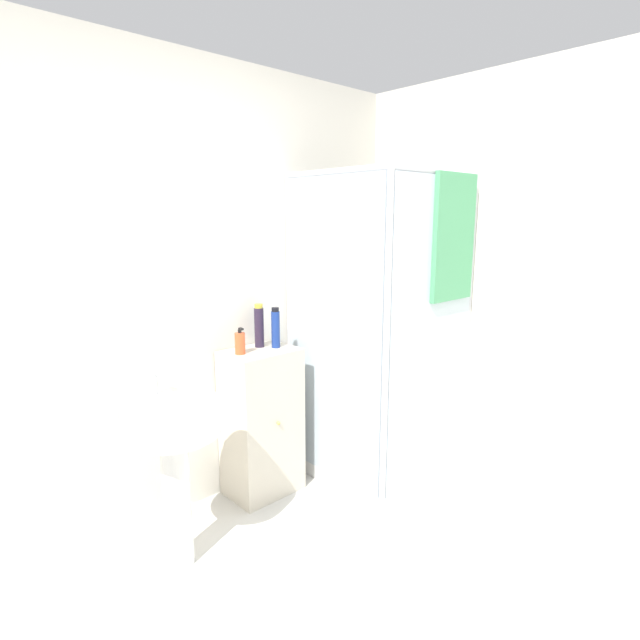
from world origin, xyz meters
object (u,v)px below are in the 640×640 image
Objects in this scene: shampoo_bottle_tall_black at (259,326)px; shampoo_bottle_blue at (276,328)px; soap_dispenser at (240,343)px; sink at (173,442)px.

shampoo_bottle_blue is (0.06, -0.08, -0.01)m from shampoo_bottle_tall_black.
soap_dispenser is 0.24m from shampoo_bottle_blue.
soap_dispenser is (0.56, 0.27, 0.32)m from sink.
shampoo_bottle_tall_black is 0.10m from shampoo_bottle_blue.
shampoo_bottle_tall_black is at bearing 17.30° from soap_dispenser.
sink is 0.70m from soap_dispenser.
soap_dispenser is 0.64× the size of shampoo_bottle_blue.
sink is 3.69× the size of shampoo_bottle_tall_black.
sink is at bearing -156.28° from shampoo_bottle_tall_black.
soap_dispenser reaches higher than sink.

